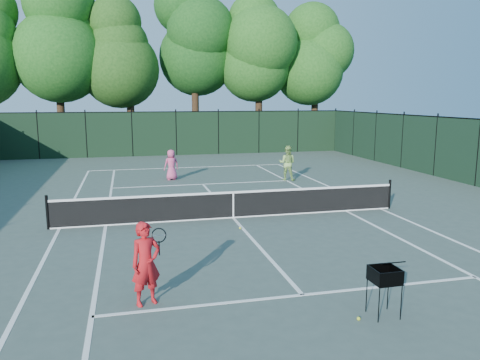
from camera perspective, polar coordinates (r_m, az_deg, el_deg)
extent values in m
plane|color=#425048|center=(15.70, -0.84, -4.64)|extent=(90.00, 90.00, 0.00)
cube|color=white|center=(15.48, -21.15, -5.52)|extent=(0.10, 23.77, 0.01)
cube|color=white|center=(17.70, 16.79, -3.39)|extent=(0.10, 23.77, 0.01)
cube|color=white|center=(15.35, -16.06, -5.36)|extent=(0.10, 23.77, 0.01)
cube|color=white|center=(17.05, 12.80, -3.70)|extent=(0.10, 23.77, 0.01)
cube|color=white|center=(27.20, -6.38, 1.53)|extent=(10.97, 0.10, 0.01)
cube|color=white|center=(9.88, 7.64, -13.71)|extent=(8.23, 0.10, 0.01)
cube|color=white|center=(21.84, -4.55, -0.51)|extent=(8.23, 0.10, 0.01)
cube|color=white|center=(15.70, -0.84, -4.63)|extent=(0.10, 12.80, 0.01)
cube|color=black|center=(15.59, -0.84, -3.02)|extent=(11.60, 0.03, 0.85)
cube|color=white|center=(15.50, -0.84, -1.51)|extent=(11.60, 0.05, 0.07)
cube|color=white|center=(15.69, -0.84, -4.57)|extent=(11.60, 0.05, 0.04)
cube|color=white|center=(15.59, -0.84, -3.02)|extent=(0.05, 0.04, 0.91)
cylinder|color=black|center=(15.40, -22.43, -3.66)|extent=(0.09, 0.09, 1.06)
cylinder|color=black|center=(17.75, 17.76, -1.66)|extent=(0.09, 0.09, 1.06)
cube|color=black|center=(33.08, -7.78, 5.60)|extent=(24.00, 0.05, 3.00)
cylinder|color=black|center=(37.14, -20.93, 6.90)|extent=(0.56, 0.56, 4.80)
ellipsoid|color=#164B15|center=(37.41, -21.55, 16.58)|extent=(6.80, 6.80, 10.54)
cylinder|color=black|center=(36.66, -13.13, 6.87)|extent=(0.56, 0.56, 4.30)
ellipsoid|color=#1A4213|center=(36.82, -13.48, 15.60)|extent=(6.00, 6.00, 9.30)
cylinder|color=black|center=(37.53, -5.44, 7.68)|extent=(0.56, 0.56, 5.00)
ellipsoid|color=#123F14|center=(37.84, -5.61, 17.60)|extent=(7.00, 7.00, 10.85)
cylinder|color=black|center=(37.89, 2.29, 7.44)|extent=(0.56, 0.56, 4.60)
ellipsoid|color=#194E16|center=(38.09, 2.35, 16.29)|extent=(6.20, 6.20, 9.61)
cylinder|color=black|center=(40.02, 9.05, 7.31)|extent=(0.56, 0.56, 4.40)
ellipsoid|color=#194D16|center=(40.16, 9.27, 15.22)|extent=(5.80, 5.80, 8.99)
imported|color=red|center=(9.29, -11.39, -9.96)|extent=(0.70, 0.59, 1.64)
cylinder|color=black|center=(9.73, -9.82, -8.19)|extent=(0.03, 0.03, 0.30)
torus|color=black|center=(9.65, -9.87, -6.67)|extent=(0.30, 0.10, 0.30)
imported|color=#CE4879|center=(23.11, -8.37, 1.85)|extent=(0.82, 0.63, 1.49)
imported|color=#8CB95C|center=(22.84, 5.78, 2.08)|extent=(1.03, 0.96, 1.69)
cylinder|color=black|center=(8.94, 16.57, -14.43)|extent=(0.02, 0.02, 0.65)
cylinder|color=black|center=(9.16, 19.05, -13.96)|extent=(0.02, 0.02, 0.65)
cylinder|color=black|center=(9.29, 15.17, -13.40)|extent=(0.02, 0.02, 0.65)
cylinder|color=black|center=(9.50, 17.58, -12.98)|extent=(0.02, 0.02, 0.65)
cube|color=black|center=(9.05, 17.25, -10.99)|extent=(0.49, 0.49, 0.27)
sphere|color=yellow|center=(9.08, 17.22, -11.47)|extent=(0.07, 0.07, 0.07)
sphere|color=yellow|center=(9.08, 17.22, -11.47)|extent=(0.07, 0.07, 0.07)
sphere|color=yellow|center=(9.08, 17.22, -11.47)|extent=(0.07, 0.07, 0.07)
sphere|color=yellow|center=(9.08, 17.22, -11.47)|extent=(0.07, 0.07, 0.07)
sphere|color=yellow|center=(9.08, 17.22, -11.47)|extent=(0.07, 0.07, 0.07)
sphere|color=yellow|center=(9.08, 17.22, -11.47)|extent=(0.07, 0.07, 0.07)
sphere|color=yellow|center=(9.08, 17.22, -11.47)|extent=(0.07, 0.07, 0.07)
sphere|color=yellow|center=(9.08, 17.22, -11.47)|extent=(0.07, 0.07, 0.07)
sphere|color=yellow|center=(9.08, 17.22, -11.47)|extent=(0.07, 0.07, 0.07)
sphere|color=yellow|center=(9.08, 17.22, -11.47)|extent=(0.07, 0.07, 0.07)
sphere|color=yellow|center=(9.08, 17.22, -11.47)|extent=(0.07, 0.07, 0.07)
sphere|color=yellow|center=(9.08, 17.22, -11.47)|extent=(0.07, 0.07, 0.07)
sphere|color=yellow|center=(9.08, 17.22, -11.47)|extent=(0.07, 0.07, 0.07)
sphere|color=#B1CD2A|center=(9.05, 14.26, -16.06)|extent=(0.07, 0.07, 0.07)
sphere|color=yellow|center=(14.38, 0.02, -5.87)|extent=(0.07, 0.07, 0.07)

